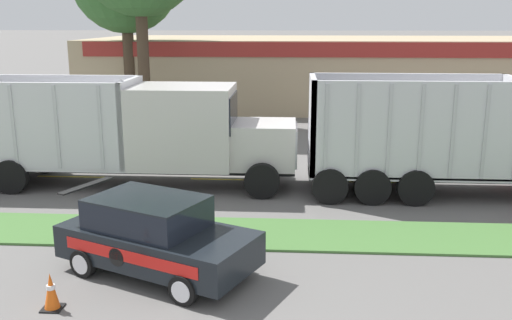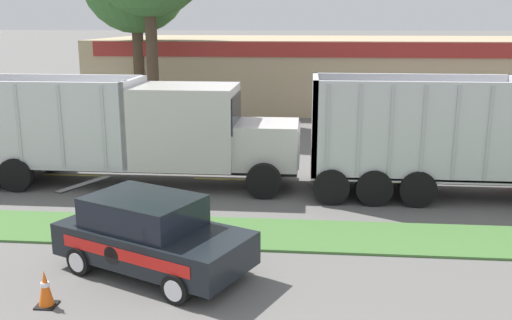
% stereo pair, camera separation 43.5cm
% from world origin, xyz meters
% --- Properties ---
extents(grass_verge, '(120.00, 2.16, 0.06)m').
position_xyz_m(grass_verge, '(0.00, 7.71, 0.03)').
color(grass_verge, '#477538').
rests_on(grass_verge, ground_plane).
extents(centre_line_3, '(2.40, 0.14, 0.01)m').
position_xyz_m(centre_line_3, '(-6.92, 12.79, 0.00)').
color(centre_line_3, yellow).
rests_on(centre_line_3, ground_plane).
extents(centre_line_4, '(2.40, 0.14, 0.01)m').
position_xyz_m(centre_line_4, '(-1.52, 12.79, 0.00)').
color(centre_line_4, yellow).
rests_on(centre_line_4, ground_plane).
extents(centre_line_5, '(2.40, 0.14, 0.01)m').
position_xyz_m(centre_line_5, '(3.88, 12.79, 0.00)').
color(centre_line_5, yellow).
rests_on(centre_line_5, ground_plane).
extents(dump_truck_lead, '(12.05, 2.84, 3.54)m').
position_xyz_m(dump_truck_lead, '(-4.01, 12.04, 1.69)').
color(dump_truck_lead, black).
rests_on(dump_truck_lead, ground_plane).
extents(rally_car, '(4.59, 3.48, 1.69)m').
position_xyz_m(rally_car, '(-2.15, 5.38, 0.85)').
color(rally_car, black).
rests_on(rally_car, ground_plane).
extents(traffic_cone, '(0.38, 0.38, 0.72)m').
position_xyz_m(traffic_cone, '(-3.74, 3.65, 0.36)').
color(traffic_cone, black).
rests_on(traffic_cone, ground_plane).
extents(store_building_backdrop, '(35.24, 12.10, 4.19)m').
position_xyz_m(store_building_backdrop, '(5.81, 31.65, 2.10)').
color(store_building_backdrop, tan).
rests_on(store_building_backdrop, ground_plane).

